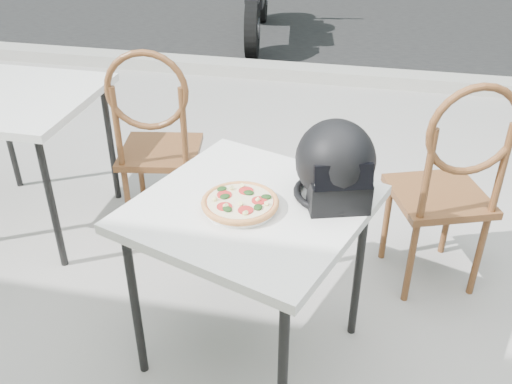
% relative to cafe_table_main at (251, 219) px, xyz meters
% --- Properties ---
extents(ground, '(80.00, 80.00, 0.00)m').
position_rel_cafe_table_main_xyz_m(ground, '(0.47, 0.50, -0.71)').
color(ground, '#9D9A95').
rests_on(ground, ground).
extents(curb, '(30.00, 0.25, 0.12)m').
position_rel_cafe_table_main_xyz_m(curb, '(0.47, 3.50, -0.65)').
color(curb, '#A19F97').
rests_on(curb, ground).
extents(cafe_table_main, '(1.05, 1.05, 0.78)m').
position_rel_cafe_table_main_xyz_m(cafe_table_main, '(0.00, 0.00, 0.00)').
color(cafe_table_main, silver).
rests_on(cafe_table_main, ground).
extents(plate, '(0.31, 0.31, 0.02)m').
position_rel_cafe_table_main_xyz_m(plate, '(-0.03, -0.04, 0.08)').
color(plate, white).
rests_on(plate, cafe_table_main).
extents(pizza, '(0.29, 0.29, 0.04)m').
position_rel_cafe_table_main_xyz_m(pizza, '(-0.03, -0.04, 0.10)').
color(pizza, '#D98F4F').
rests_on(pizza, plate).
extents(helmet, '(0.38, 0.39, 0.31)m').
position_rel_cafe_table_main_xyz_m(helmet, '(0.30, 0.11, 0.21)').
color(helmet, black).
rests_on(helmet, cafe_table_main).
extents(cafe_chair_main, '(0.56, 0.56, 1.13)m').
position_rel_cafe_table_main_xyz_m(cafe_chair_main, '(0.81, 0.63, -0.08)').
color(cafe_chair_main, brown).
rests_on(cafe_chair_main, ground).
extents(cafe_table_side, '(0.86, 0.86, 0.81)m').
position_rel_cafe_table_main_xyz_m(cafe_table_side, '(-1.48, 0.74, 0.03)').
color(cafe_table_side, silver).
rests_on(cafe_table_side, ground).
extents(cafe_chair_side, '(0.50, 0.50, 1.12)m').
position_rel_cafe_table_main_xyz_m(cafe_chair_side, '(-0.70, 0.80, -0.09)').
color(cafe_chair_side, brown).
rests_on(cafe_chair_side, ground).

